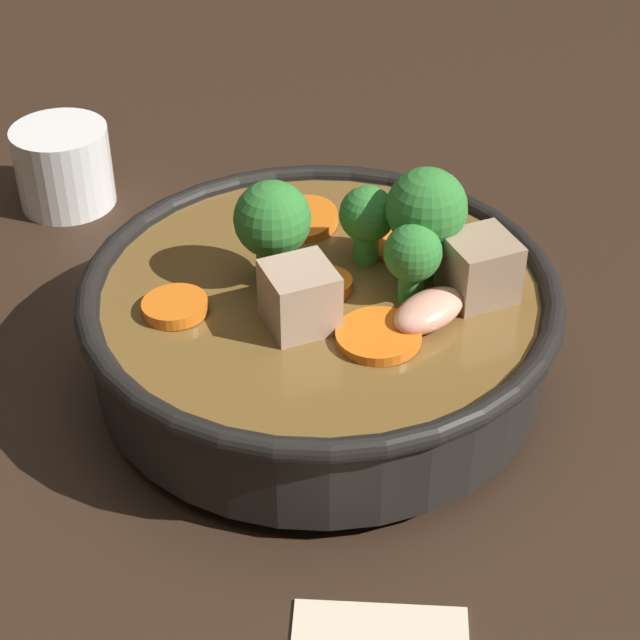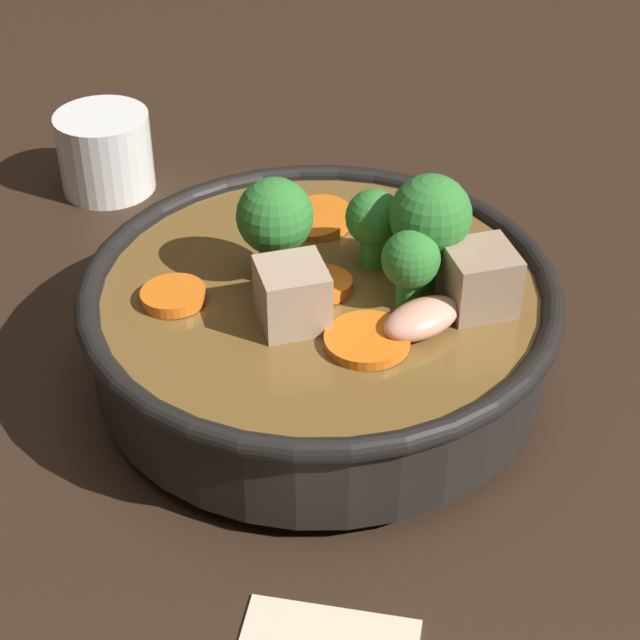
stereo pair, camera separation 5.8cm
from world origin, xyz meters
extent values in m
plane|color=black|center=(0.00, 0.00, 0.00)|extent=(3.00, 3.00, 0.00)
cylinder|color=black|center=(0.00, 0.00, 0.01)|extent=(0.14, 0.14, 0.01)
cylinder|color=black|center=(0.00, 0.00, 0.04)|extent=(0.25, 0.25, 0.05)
torus|color=black|center=(0.00, 0.00, 0.06)|extent=(0.26, 0.26, 0.01)
cylinder|color=brown|center=(0.00, 0.00, 0.05)|extent=(0.23, 0.23, 0.03)
cylinder|color=orange|center=(0.04, -0.05, 0.06)|extent=(0.06, 0.06, 0.01)
cylinder|color=orange|center=(0.00, 0.00, 0.06)|extent=(0.04, 0.04, 0.01)
cylinder|color=orange|center=(-0.05, -0.03, 0.06)|extent=(0.05, 0.05, 0.01)
cylinder|color=orange|center=(-0.02, 0.08, 0.06)|extent=(0.05, 0.05, 0.01)
cylinder|color=orange|center=(0.06, 0.01, 0.06)|extent=(0.06, 0.06, 0.01)
cylinder|color=green|center=(0.01, 0.02, 0.07)|extent=(0.02, 0.02, 0.02)
sphere|color=#2D752D|center=(0.01, 0.02, 0.10)|extent=(0.04, 0.04, 0.04)
cylinder|color=green|center=(-0.01, -0.05, 0.07)|extent=(0.01, 0.01, 0.02)
sphere|color=#2D752D|center=(-0.01, -0.05, 0.09)|extent=(0.03, 0.03, 0.03)
cylinder|color=green|center=(0.01, -0.06, 0.07)|extent=(0.02, 0.02, 0.03)
sphere|color=#2D752D|center=(0.01, -0.06, 0.10)|extent=(0.04, 0.04, 0.04)
cylinder|color=green|center=(0.03, -0.03, 0.07)|extent=(0.01, 0.01, 0.02)
sphere|color=#2D752D|center=(0.03, -0.03, 0.09)|extent=(0.03, 0.03, 0.03)
cube|color=#9E7F66|center=(-0.01, -0.08, 0.08)|extent=(0.04, 0.04, 0.03)
cube|color=tan|center=(-0.03, 0.01, 0.08)|extent=(0.04, 0.04, 0.03)
ellipsoid|color=#EA9E84|center=(-0.03, -0.05, 0.07)|extent=(0.05, 0.05, 0.02)
cylinder|color=white|center=(0.20, 0.17, 0.03)|extent=(0.07, 0.07, 0.06)
cylinder|color=brown|center=(0.20, 0.17, 0.05)|extent=(0.06, 0.06, 0.00)
camera|label=1|loc=(-0.46, 0.02, 0.39)|focal=60.00mm
camera|label=2|loc=(-0.46, -0.04, 0.39)|focal=60.00mm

